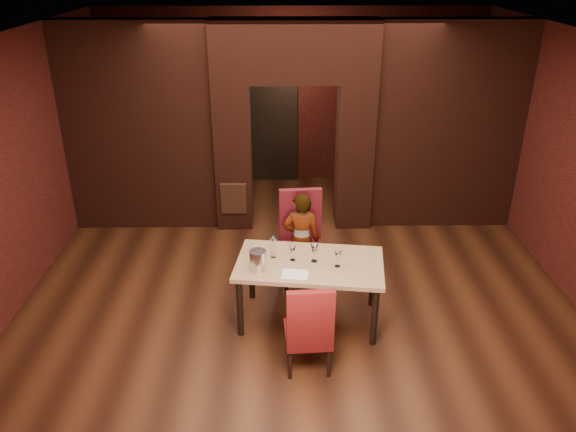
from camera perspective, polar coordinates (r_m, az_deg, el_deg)
name	(u,v)px	position (r m, az deg, el deg)	size (l,w,h in m)	color
floor	(297,287)	(7.54, 0.95, -7.24)	(8.00, 8.00, 0.00)	#472311
ceiling	(299,38)	(6.41, 1.16, 17.61)	(7.00, 8.00, 0.04)	silver
wall_back	(291,97)	(10.64, 0.34, 11.98)	(7.00, 0.04, 3.20)	maroon
wall_front	(321,431)	(3.41, 3.34, -20.93)	(7.00, 0.04, 3.20)	maroon
wall_left	(8,177)	(7.56, -26.58, 3.58)	(0.04, 8.00, 3.20)	maroon
pillar_left	(233,156)	(8.88, -5.57, 6.07)	(0.55, 0.55, 2.30)	maroon
pillar_right	(354,156)	(8.92, 6.75, 6.12)	(0.55, 0.55, 2.30)	maroon
lintel	(294,51)	(8.46, 0.66, 16.42)	(2.45, 0.55, 0.90)	maroon
wing_wall_left	(140,129)	(8.97, -14.83, 8.57)	(2.27, 0.35, 3.20)	maroon
wing_wall_right	(447,127)	(9.08, 15.87, 8.66)	(2.27, 0.35, 3.20)	maroon
vent_panel	(234,199)	(8.82, -5.55, 1.76)	(0.40, 0.03, 0.50)	#AA5631
rear_door	(270,127)	(10.73, -1.82, 9.03)	(0.90, 0.08, 2.10)	black
rear_door_frame	(270,128)	(10.69, -1.83, 8.97)	(1.02, 0.04, 2.22)	black
dining_table	(309,291)	(6.74, 2.17, -7.63)	(1.70, 0.95, 0.79)	tan
chair_far	(302,240)	(7.39, 1.46, -2.41)	(0.56, 0.56, 1.24)	maroon
chair_near	(308,324)	(5.98, 2.05, -10.91)	(0.48, 0.48, 1.06)	maroon
person_seated	(301,240)	(7.28, 1.35, -2.48)	(0.48, 0.32, 1.33)	white
wine_glass_a	(293,253)	(6.52, 0.48, -3.81)	(0.07, 0.07, 0.18)	silver
wine_glass_b	(314,253)	(6.50, 2.69, -3.77)	(0.09, 0.09, 0.22)	white
wine_glass_c	(338,259)	(6.42, 5.06, -4.36)	(0.08, 0.08, 0.19)	silver
tasting_sheet	(295,274)	(6.29, 0.73, -5.93)	(0.29, 0.21, 0.00)	white
wine_bucket	(258,260)	(6.34, -3.07, -4.50)	(0.19, 0.19, 0.23)	silver
water_bottle	(273,247)	(6.57, -1.52, -3.14)	(0.06, 0.06, 0.27)	white
potted_plant	(366,260)	(7.88, 7.94, -4.41)	(0.33, 0.29, 0.37)	#366D21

